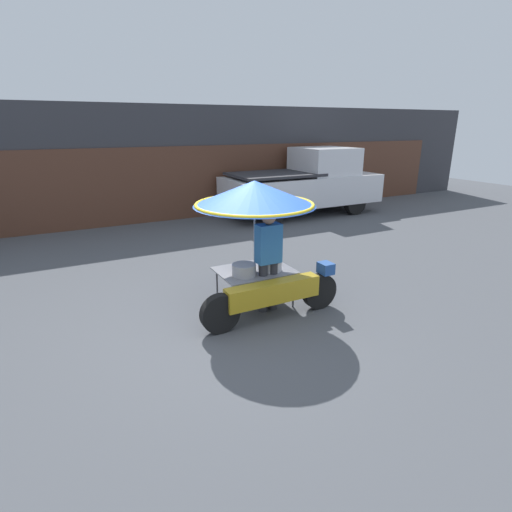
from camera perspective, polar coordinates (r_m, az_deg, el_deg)
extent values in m
plane|color=#4C4F54|center=(6.13, -2.56, -9.50)|extent=(36.00, 36.00, 0.00)
cube|color=#38383D|center=(13.42, -18.19, 12.52)|extent=(28.00, 2.00, 3.44)
cube|color=#563323|center=(12.48, -17.07, 9.46)|extent=(23.80, 0.06, 2.24)
cylinder|color=black|center=(6.55, 9.04, -4.99)|extent=(0.59, 0.14, 0.59)
cylinder|color=black|center=(5.77, -5.15, -8.19)|extent=(0.59, 0.14, 0.59)
cube|color=#B7931E|center=(6.05, 2.44, -5.16)|extent=(1.53, 0.24, 0.32)
cube|color=#234C93|center=(6.47, 9.93, -1.72)|extent=(0.20, 0.24, 0.18)
cylinder|color=black|center=(6.83, -1.26, -4.03)|extent=(0.53, 0.14, 0.53)
cylinder|color=#515156|center=(6.53, 5.35, -4.90)|extent=(0.03, 0.03, 0.59)
cylinder|color=#515156|center=(7.14, 2.00, -2.76)|extent=(0.03, 0.03, 0.59)
cylinder|color=#515156|center=(6.07, -2.80, -6.67)|extent=(0.03, 0.03, 0.59)
cylinder|color=#515156|center=(6.73, -5.58, -4.18)|extent=(0.03, 0.03, 0.59)
cube|color=gray|center=(6.48, -0.20, -2.06)|extent=(1.20, 0.91, 0.02)
cylinder|color=#B2B2B7|center=(6.32, -0.21, 2.52)|extent=(0.03, 0.03, 1.06)
cone|color=blue|center=(6.16, -0.22, 8.97)|extent=(1.90, 1.90, 0.38)
torus|color=yellow|center=(6.19, -0.22, 7.42)|extent=(1.85, 1.85, 0.05)
cylinder|color=#939399|center=(6.20, -1.74, -2.01)|extent=(0.37, 0.37, 0.19)
cylinder|color=#B7B7BC|center=(6.43, 2.01, -1.39)|extent=(0.38, 0.38, 0.16)
cylinder|color=#939399|center=(6.60, -1.39, -1.30)|extent=(0.29, 0.29, 0.07)
cylinder|color=#2D2D33|center=(6.33, 1.02, -4.51)|extent=(0.14, 0.14, 0.81)
cylinder|color=#2D2D33|center=(6.41, 2.44, -4.22)|extent=(0.14, 0.14, 0.81)
cube|color=teal|center=(6.13, 1.80, 1.80)|extent=(0.38, 0.22, 0.61)
sphere|color=#A87A5B|center=(6.02, 1.84, 5.59)|extent=(0.22, 0.22, 0.22)
cylinder|color=black|center=(13.76, 13.96, 7.32)|extent=(0.74, 0.24, 0.74)
cylinder|color=black|center=(15.03, 9.77, 8.47)|extent=(0.74, 0.24, 0.74)
cylinder|color=black|center=(11.94, 2.45, 6.23)|extent=(0.74, 0.24, 0.74)
cylinder|color=black|center=(13.38, -1.14, 7.55)|extent=(0.74, 0.24, 0.74)
cube|color=silver|center=(13.38, 6.59, 9.41)|extent=(5.24, 1.96, 0.91)
cube|color=silver|center=(13.76, 9.70, 13.23)|extent=(1.78, 1.80, 0.86)
cube|color=#2D2D33|center=(12.75, 2.69, 11.59)|extent=(2.73, 1.88, 0.08)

